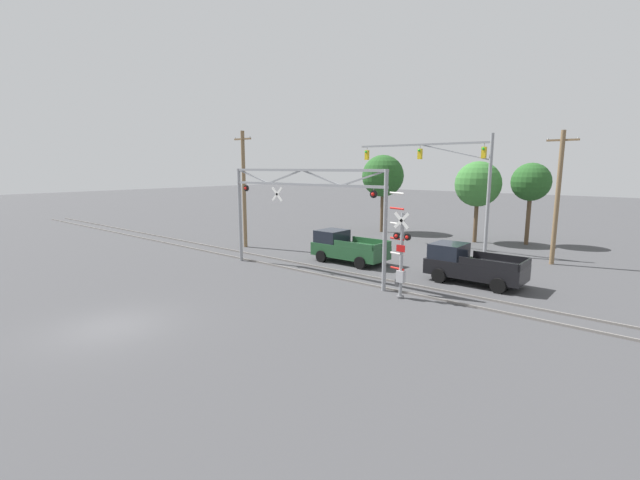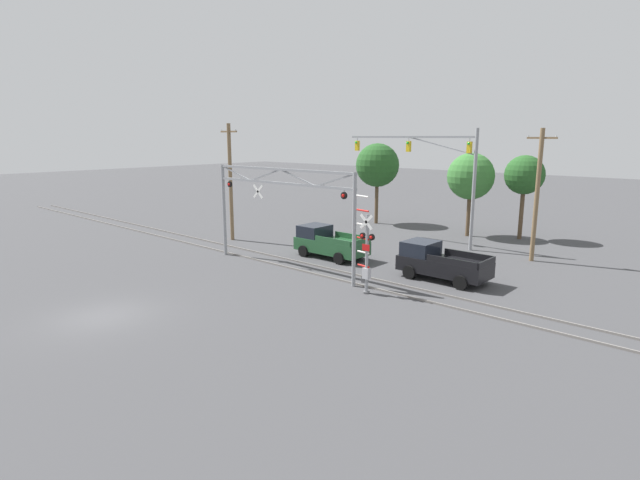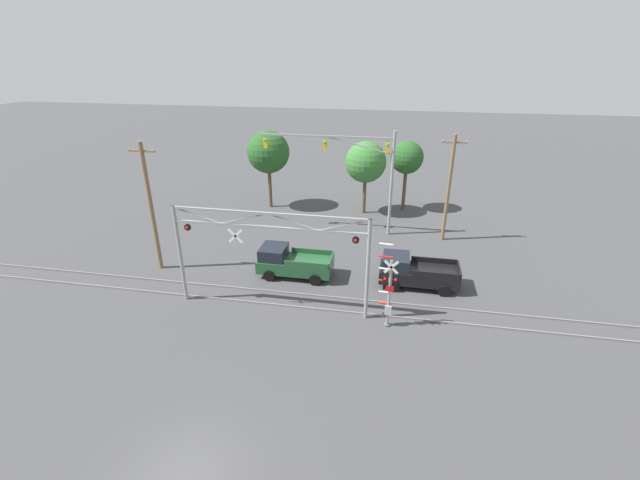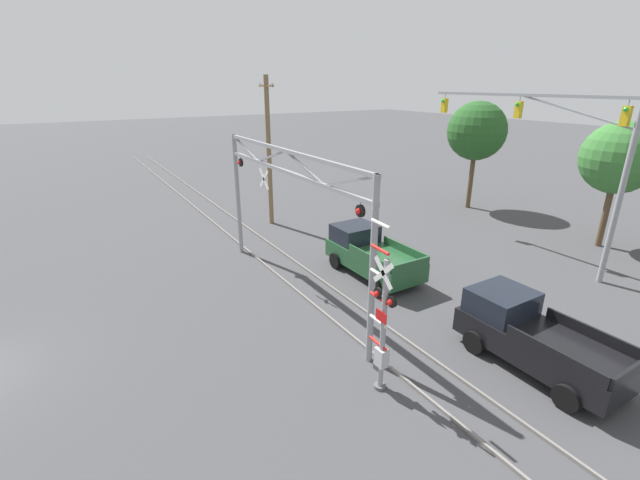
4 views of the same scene
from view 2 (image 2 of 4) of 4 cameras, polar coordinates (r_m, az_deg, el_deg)
ground_plane at (r=24.34m, az=-23.61°, el=-8.03°), size 200.00×200.00×0.00m
rail_track_near at (r=30.48m, az=-3.97°, el=-3.07°), size 80.00×0.08×0.10m
rail_track_far at (r=31.47m, az=-2.10°, el=-2.57°), size 80.00×0.08×0.10m
crossing_gantry at (r=29.50m, az=-4.51°, el=4.83°), size 11.14×0.26×6.02m
crossing_signal_mast at (r=25.14m, az=5.29°, el=-1.76°), size 1.14×0.35×4.99m
traffic_signal_span at (r=36.94m, az=13.83°, el=8.19°), size 10.73×0.39×8.40m
pickup_truck_lead at (r=32.91m, az=0.92°, el=-0.30°), size 4.93×2.36×2.00m
pickup_truck_following at (r=28.55m, az=13.46°, el=-2.50°), size 4.96×2.36×2.00m
utility_pole_left at (r=38.56m, az=-10.20°, el=6.67°), size 1.80×0.28×8.79m
utility_pole_right at (r=34.13m, az=23.56°, el=4.87°), size 1.80×0.28×8.34m
background_tree_beyond_span at (r=41.17m, az=16.85°, el=6.96°), size 3.65×3.65×6.60m
background_tree_far_left_verge at (r=45.64m, az=6.57°, el=8.47°), size 3.90×3.90×7.25m
background_tree_far_right_verge at (r=41.26m, az=22.33°, el=6.85°), size 2.98×2.98×6.46m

